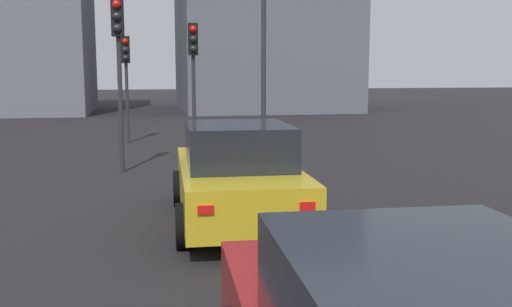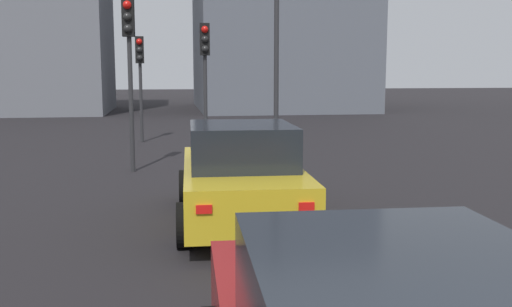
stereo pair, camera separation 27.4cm
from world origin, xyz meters
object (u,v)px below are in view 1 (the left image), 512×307
Objects in this scene: car_yellow_lead at (237,176)px; traffic_light_near_right at (118,48)px; traffic_light_far_left at (126,66)px; street_lamp_kerbside at (264,14)px; traffic_light_near_left at (193,61)px.

traffic_light_near_right reaches higher than car_yellow_lead.
street_lamp_kerbside is at bearing 72.32° from traffic_light_far_left.
traffic_light_near_left reaches higher than car_yellow_lead.
car_yellow_lead is 7.93m from traffic_light_near_left.
traffic_light_far_left is at bearing 71.74° from street_lamp_kerbside.
street_lamp_kerbside is at bearing -11.88° from car_yellow_lead.
traffic_light_near_right is 6.09m from traffic_light_far_left.
traffic_light_near_right is 6.51m from street_lamp_kerbside.
car_yellow_lead is at bearing 2.78° from traffic_light_near_left.
traffic_light_near_right is at bearing 136.20° from street_lamp_kerbside.
traffic_light_near_left is at bearing 147.17° from traffic_light_near_right.
street_lamp_kerbside reaches higher than traffic_light_near_right.
traffic_light_near_right is (5.14, 2.01, 2.21)m from car_yellow_lead.
traffic_light_near_right is at bearing 23.37° from car_yellow_lead.
traffic_light_far_left is at bearing -175.02° from traffic_light_near_right.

